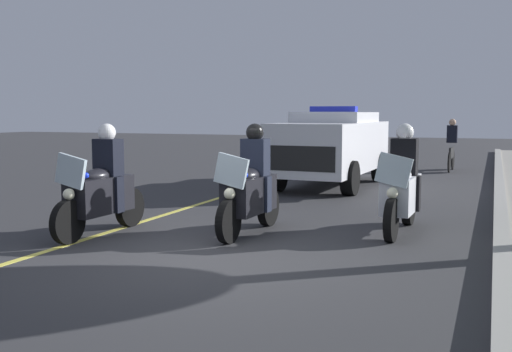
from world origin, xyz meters
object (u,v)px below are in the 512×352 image
object	(u,v)px
police_motorcycle_lead_left	(101,190)
police_motorcycle_lead_right	(250,189)
police_suv	(332,145)
police_motorcycle_trailing	(401,189)
cyclist_background	(452,145)

from	to	relation	value
police_motorcycle_lead_left	police_motorcycle_lead_right	bearing A→B (deg)	113.15
police_motorcycle_lead_left	police_suv	size ratio (longest dim) A/B	0.43
police_motorcycle_trailing	police_suv	distance (m)	6.09
police_motorcycle_lead_left	police_suv	xyz separation A→B (m)	(-7.39, 1.74, 0.37)
police_motorcycle_lead_left	cyclist_background	distance (m)	13.39
police_motorcycle_lead_right	police_motorcycle_trailing	size ratio (longest dim) A/B	1.00
police_motorcycle_lead_right	police_suv	xyz separation A→B (m)	(-6.48, -0.38, 0.37)
police_motorcycle_lead_left	cyclist_background	xyz separation A→B (m)	(-12.66, 4.35, 0.14)
cyclist_background	police_suv	bearing A→B (deg)	-26.28
police_motorcycle_lead_left	police_motorcycle_lead_right	world-z (taller)	same
police_motorcycle_lead_right	police_motorcycle_trailing	bearing A→B (deg)	113.90
police_motorcycle_trailing	cyclist_background	distance (m)	10.79
police_motorcycle_lead_left	police_motorcycle_trailing	distance (m)	4.69
police_suv	cyclist_background	size ratio (longest dim) A/B	2.82
police_motorcycle_lead_right	cyclist_background	distance (m)	11.96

